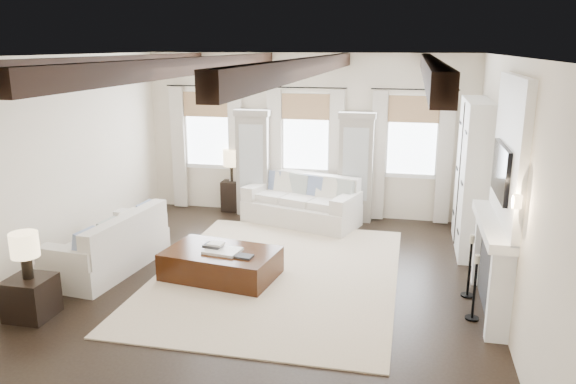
% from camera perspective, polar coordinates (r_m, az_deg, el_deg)
% --- Properties ---
extents(ground, '(7.50, 7.50, 0.00)m').
position_cam_1_polar(ground, '(8.10, -3.20, -9.68)').
color(ground, black).
rests_on(ground, ground).
extents(room_shell, '(6.54, 7.54, 3.22)m').
position_cam_1_polar(room_shell, '(8.22, 3.34, 4.52)').
color(room_shell, '#EFE0C8').
rests_on(room_shell, ground).
extents(area_rug, '(3.53, 4.69, 0.02)m').
position_cam_1_polar(area_rug, '(8.50, -1.11, -8.35)').
color(area_rug, beige).
rests_on(area_rug, ground).
extents(sofa_back, '(2.35, 1.58, 0.93)m').
position_cam_1_polar(sofa_back, '(10.81, 1.50, -1.18)').
color(sofa_back, silver).
rests_on(sofa_back, ground).
extents(sofa_left, '(1.14, 2.15, 0.88)m').
position_cam_1_polar(sofa_left, '(9.00, -17.48, -5.37)').
color(sofa_left, silver).
rests_on(sofa_left, ground).
extents(ottoman, '(1.73, 1.22, 0.42)m').
position_cam_1_polar(ottoman, '(8.40, -6.80, -7.26)').
color(ottoman, black).
rests_on(ottoman, ground).
extents(tray, '(0.55, 0.45, 0.04)m').
position_cam_1_polar(tray, '(8.26, -6.67, -5.95)').
color(tray, white).
rests_on(tray, ottoman).
extents(book_lower, '(0.29, 0.24, 0.04)m').
position_cam_1_polar(book_lower, '(8.36, -7.63, -5.41)').
color(book_lower, '#262628').
rests_on(book_lower, tray).
extents(book_upper, '(0.24, 0.20, 0.03)m').
position_cam_1_polar(book_upper, '(8.32, -7.34, -5.26)').
color(book_upper, beige).
rests_on(book_upper, book_lower).
extents(book_loose, '(0.26, 0.21, 0.03)m').
position_cam_1_polar(book_loose, '(8.03, -4.49, -6.54)').
color(book_loose, '#262628').
rests_on(book_loose, ottoman).
extents(side_table_front, '(0.53, 0.53, 0.53)m').
position_cam_1_polar(side_table_front, '(7.88, -24.66, -9.71)').
color(side_table_front, black).
rests_on(side_table_front, ground).
extents(lamp_front, '(0.34, 0.34, 0.59)m').
position_cam_1_polar(lamp_front, '(7.64, -25.19, -5.13)').
color(lamp_front, black).
rests_on(lamp_front, side_table_front).
extents(side_table_back, '(0.42, 0.42, 0.63)m').
position_cam_1_polar(side_table_back, '(11.71, -5.58, -0.34)').
color(side_table_back, black).
rests_on(side_table_back, ground).
extents(lamp_back, '(0.38, 0.38, 0.65)m').
position_cam_1_polar(lamp_back, '(11.53, -5.68, 3.29)').
color(lamp_back, black).
rests_on(lamp_back, side_table_back).
extents(candlestick_near, '(0.17, 0.17, 0.86)m').
position_cam_1_polar(candlestick_near, '(7.45, 18.39, -9.69)').
color(candlestick_near, black).
rests_on(candlestick_near, ground).
extents(candlestick_far, '(0.18, 0.18, 0.88)m').
position_cam_1_polar(candlestick_far, '(8.07, 17.94, -7.66)').
color(candlestick_far, black).
rests_on(candlestick_far, ground).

